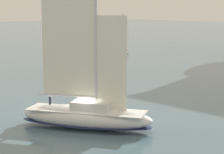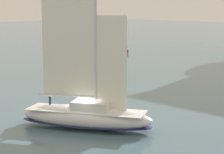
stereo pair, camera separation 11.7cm
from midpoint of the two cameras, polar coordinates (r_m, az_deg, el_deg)
The scene contains 4 objects.
ground_plane at distance 36.00m, azimuth -3.33°, elevation -6.66°, with size 400.00×400.00×0.00m, color slate.
sailboat_main at distance 35.68m, azimuth -3.31°, elevation -4.82°, with size 11.33×8.14×15.39m.
sailboat_moored_near_marina at distance 92.92m, azimuth 1.57°, elevation 3.73°, with size 5.91×4.54×8.17m.
channel_buoy at distance 51.67m, azimuth -2.06°, elevation -0.90°, with size 0.98×0.98×1.79m.
Camera 2 is at (26.04, -22.76, 9.99)m, focal length 70.00 mm.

